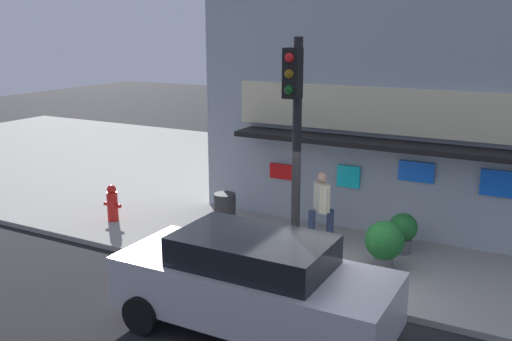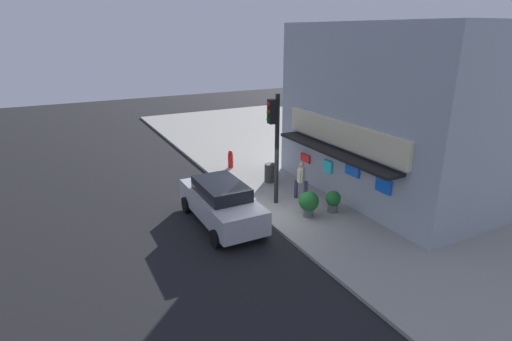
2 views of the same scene
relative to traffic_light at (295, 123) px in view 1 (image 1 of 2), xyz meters
name	(u,v)px [view 1 (image 1 of 2)]	position (x,y,z in m)	size (l,w,h in m)	color
ground_plane	(319,301)	(1.03, -1.05, -3.09)	(65.50, 65.50, 0.00)	black
sidewalk	(407,204)	(1.03, 5.46, -3.03)	(43.67, 13.02, 0.13)	gray
corner_building	(429,68)	(1.05, 6.97, 0.67)	(9.59, 9.63, 7.27)	#9EA8B2
traffic_light	(295,123)	(0.00, 0.00, 0.00)	(0.32, 0.58, 4.60)	black
fire_hydrant	(112,203)	(-5.17, 0.31, -2.51)	(0.51, 0.27, 0.93)	red
trash_can	(225,211)	(-2.32, 1.12, -2.52)	(0.52, 0.52, 0.90)	#2D2D2D
pedestrian	(321,205)	(0.10, 1.29, -2.04)	(0.56, 0.52, 1.68)	navy
potted_plant_by_doorway	(384,243)	(1.75, 0.57, -2.37)	(0.79, 0.79, 1.03)	#59595B
potted_plant_by_window	(403,230)	(1.85, 1.67, -2.46)	(0.61, 0.61, 0.89)	#59595B
parked_car_silver	(253,283)	(0.48, -2.58, -2.22)	(4.59, 2.03, 1.68)	#B7B7BC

